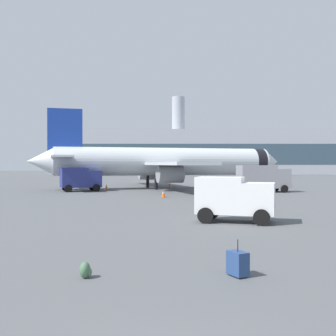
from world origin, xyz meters
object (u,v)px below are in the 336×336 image
safety_cone_near (108,187)px  cargo_van (235,197)px  safety_cone_outer (171,184)px  rolling_suitcase (239,263)px  service_truck (82,178)px  fuel_truck (264,177)px  safety_cone_mid (265,187)px  safety_cone_far (165,194)px  traveller_backpack (87,270)px  airplane_at_gate (165,162)px

safety_cone_near → cargo_van: bearing=-68.6°
safety_cone_outer → rolling_suitcase: bearing=-87.9°
service_truck → cargo_van: size_ratio=1.10×
fuel_truck → safety_cone_outer: fuel_truck is taller
fuel_truck → safety_cone_near: (-19.35, 5.06, -1.41)m
safety_cone_near → rolling_suitcase: (10.16, -41.93, 0.03)m
safety_cone_mid → safety_cone_far: size_ratio=1.02×
cargo_van → rolling_suitcase: (-1.73, -11.52, -1.06)m
cargo_van → safety_cone_far: size_ratio=6.06×
traveller_backpack → rolling_suitcase: bearing=2.5°
cargo_van → safety_cone_outer: (-3.56, 37.94, -1.08)m
fuel_truck → safety_cone_mid: size_ratio=7.84×
safety_cone_outer → fuel_truck: bearing=-48.8°
rolling_suitcase → traveller_backpack: (-4.50, -0.19, -0.16)m
airplane_at_gate → safety_cone_far: size_ratio=44.53×
airplane_at_gate → fuel_truck: size_ratio=5.58×
safety_cone_near → rolling_suitcase: bearing=-76.4°
cargo_van → traveller_backpack: size_ratio=9.97×
service_truck → rolling_suitcase: (12.86, -38.43, -1.22)m
airplane_at_gate → traveller_backpack: size_ratio=73.27×
safety_cone_near → airplane_at_gate: bearing=19.9°
cargo_van → airplane_at_gate: bearing=97.5°
fuel_truck → safety_cone_far: size_ratio=7.98×
safety_cone_far → rolling_suitcase: bearing=-85.0°
fuel_truck → safety_cone_near: 20.06m
safety_cone_near → safety_cone_mid: safety_cone_mid is taller
safety_cone_far → safety_cone_outer: (0.71, 20.42, -0.02)m
safety_cone_near → traveller_backpack: (5.67, -42.12, -0.13)m
service_truck → safety_cone_mid: service_truck is taller
service_truck → fuel_truck: fuel_truck is taller
cargo_van → rolling_suitcase: size_ratio=4.35×
airplane_at_gate → safety_cone_far: bearing=-89.7°
service_truck → traveller_backpack: service_truck is taller
safety_cone_near → rolling_suitcase: 43.14m
service_truck → safety_cone_outer: bearing=45.0°
airplane_at_gate → safety_cone_mid: airplane_at_gate is taller
service_truck → safety_cone_far: bearing=-42.3°
safety_cone_far → airplane_at_gate: bearing=90.3°
safety_cone_near → safety_cone_outer: (8.34, 7.52, 0.01)m
airplane_at_gate → traveller_backpack: bearing=-92.4°
fuel_truck → safety_cone_outer: bearing=131.2°
service_truck → fuel_truck: size_ratio=0.84×
fuel_truck → cargo_van: bearing=-106.4°
cargo_van → service_truck: bearing=118.5°
fuel_truck → rolling_suitcase: bearing=-104.0°
airplane_at_gate → fuel_truck: (11.80, -7.80, -1.88)m
safety_cone_mid → safety_cone_far: 17.83m
service_truck → fuel_truck: 22.11m
rolling_suitcase → safety_cone_outer: bearing=92.1°
safety_cone_near → safety_cone_outer: size_ratio=0.98×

